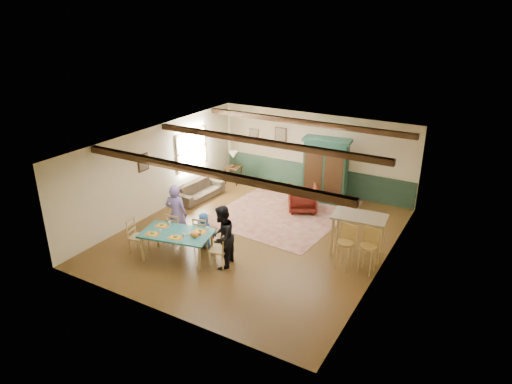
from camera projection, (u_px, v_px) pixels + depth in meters
The scene contains 35 objects.
floor at pixel (257, 235), 12.84m from camera, with size 8.00×8.00×0.00m, color #493014.
wall_back at pixel (315, 153), 15.54m from camera, with size 7.00×0.02×2.70m, color beige.
wall_left at pixel (157, 169), 13.94m from camera, with size 0.02×8.00×2.70m, color beige.
wall_right at pixel (386, 219), 10.71m from camera, with size 0.02×8.00×2.70m, color beige.
ceiling at pixel (257, 143), 11.81m from camera, with size 7.00×8.00×0.02m, color white.
wainscot_back at pixel (313, 177), 15.86m from camera, with size 6.95×0.03×0.90m, color #213D2D.
ceiling_beam_front at pixel (205, 172), 10.00m from camera, with size 6.95×0.16×0.16m, color black.
ceiling_beam_mid at pixel (264, 142), 12.17m from camera, with size 6.95×0.16×0.16m, color black.
ceiling_beam_back at pixel (304, 122), 14.26m from camera, with size 6.95×0.16×0.16m, color black.
window_left at pixel (192, 149), 15.21m from camera, with size 0.06×1.60×1.30m, color white, non-canonical shape.
picture_left_wall at pixel (143, 163), 13.29m from camera, with size 0.04×0.42×0.52m, color gray, non-canonical shape.
picture_back_a at pixel (281, 135), 15.94m from camera, with size 0.45×0.04×0.55m, color gray, non-canonical shape.
picture_back_b at pixel (254, 135), 16.50m from camera, with size 0.38×0.04×0.48m, color gray, non-canonical shape.
dining_table at pixel (178, 246), 11.52m from camera, with size 1.75×0.97×0.73m, color #216866, non-canonical shape.
dining_chair_far_left at pixel (176, 228), 12.21m from camera, with size 0.41×0.43×0.93m, color tan, non-canonical shape.
dining_chair_far_right at pixel (203, 232), 12.00m from camera, with size 0.41×0.43×0.93m, color tan, non-canonical shape.
dining_chair_end_left at pixel (138, 236), 11.80m from camera, with size 0.41×0.43×0.93m, color tan, non-canonical shape.
dining_chair_end_right at pixel (219, 249), 11.18m from camera, with size 0.41×0.43×0.93m, color tan, non-canonical shape.
person_man at pixel (176, 214), 12.14m from camera, with size 0.61×0.40×1.68m, color #755DA0.
person_woman at pixel (222, 237), 11.02m from camera, with size 0.78×0.61×1.61m, color black.
person_child at pixel (204, 230), 12.06m from camera, with size 0.48×0.31×0.98m, color #27569E.
cat at pixel (194, 234), 11.12m from camera, with size 0.35×0.14×0.18m, color orange, non-canonical shape.
place_setting_near_left at pixel (152, 232), 11.30m from camera, with size 0.39×0.29×0.11m, color yellow, non-canonical shape.
place_setting_near_center at pixel (176, 236), 11.12m from camera, with size 0.39×0.29×0.11m, color yellow, non-canonical shape.
place_setting_far_left at pixel (162, 224), 11.73m from camera, with size 0.39×0.29×0.11m, color yellow, non-canonical shape.
place_setting_far_right at pixel (200, 230), 11.43m from camera, with size 0.39×0.29×0.11m, color yellow, non-canonical shape.
area_rug at pixel (284, 211), 14.31m from camera, with size 3.56×4.23×0.01m, color tan.
armoire at pixel (325, 171), 14.69m from camera, with size 1.51×0.60×2.13m, color #16392D.
armchair at pixel (303, 199), 14.24m from camera, with size 0.86×0.88×0.80m, color #420F0D.
sofa at pixel (199, 190), 15.23m from camera, with size 1.88×0.74×0.55m, color #3F3427.
end_table at pixel (233, 175), 16.49m from camera, with size 0.51×0.51×0.63m, color black, non-canonical shape.
table_lamp at pixel (233, 159), 16.27m from camera, with size 0.32×0.32×0.57m, color #C9B982, non-canonical shape.
counter_table at pixel (358, 235), 11.64m from camera, with size 1.34×0.78×1.11m, color #B4AA8C, non-canonical shape.
bar_stool_left at pixel (345, 248), 11.02m from camera, with size 0.40×0.44×1.12m, color #B08D44, non-canonical shape.
bar_stool_right at pixel (368, 252), 10.85m from camera, with size 0.40×0.44×1.13m, color #B08D44, non-canonical shape.
Camera 1 is at (5.67, -9.91, 5.99)m, focal length 32.00 mm.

